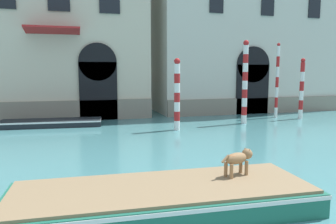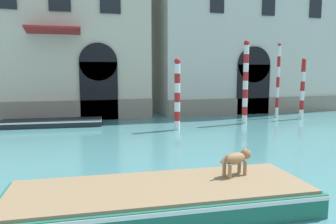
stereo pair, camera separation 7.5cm
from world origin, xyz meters
name	(u,v)px [view 1 (the left image)]	position (x,y,z in m)	size (l,w,h in m)	color
boat_foreground	(163,198)	(3.58, 6.80, 0.30)	(6.40, 2.50, 0.56)	#1E6651
dog_on_deck	(239,158)	(5.39, 6.99, 0.94)	(0.87, 0.43, 0.60)	#997047
boat_moored_near_palazzo	(51,123)	(0.69, 18.34, 0.19)	(5.16, 1.79, 0.36)	black
mooring_pole_0	(245,82)	(10.76, 16.41, 2.27)	(0.29, 0.29, 4.49)	white
mooring_pole_2	(177,94)	(6.65, 15.58, 1.76)	(0.29, 0.29, 3.48)	white
mooring_pole_3	(302,88)	(14.90, 17.06, 1.82)	(0.26, 0.26, 3.60)	white
mooring_pole_4	(277,80)	(13.82, 17.96, 2.28)	(0.20, 0.20, 4.53)	white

